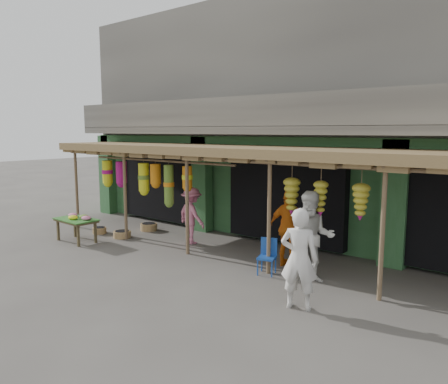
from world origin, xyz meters
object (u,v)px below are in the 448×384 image
Objects in this scene: person_front at (299,259)px; person_shopper at (192,215)px; flower_table at (77,220)px; blue_chair at (268,254)px; person_vendor at (289,228)px; person_right at (312,237)px.

person_front is 1.15× the size of person_shopper.
person_shopper is (2.70, 1.94, 0.17)m from flower_table.
person_shopper is (-4.66, 2.18, -0.12)m from person_front.
person_shopper is at bearing 146.95° from blue_chair.
blue_chair is 3.29m from person_shopper.
person_vendor is (0.12, 0.74, 0.48)m from blue_chair.
flower_table is at bearing 47.74° from person_shopper.
person_right reaches higher than person_vendor.
person_vendor is at bearing 63.44° from blue_chair.
person_right is (1.02, 0.11, 0.53)m from blue_chair.
blue_chair is 0.43× the size of person_front.
person_shopper reaches higher than blue_chair.
person_front is 0.95× the size of person_right.
person_front is at bearing 122.76° from person_vendor.
flower_table is 6.24m from person_vendor.
flower_table is 0.69× the size of person_right.
person_right is (-0.49, 1.41, 0.05)m from person_front.
person_vendor is at bearing 18.73° from flower_table.
person_front is 1.00× the size of person_vendor.
person_vendor is at bearing 117.77° from person_right.
blue_chair is at bearing 79.33° from person_vendor.
flower_table is 0.72× the size of person_vendor.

